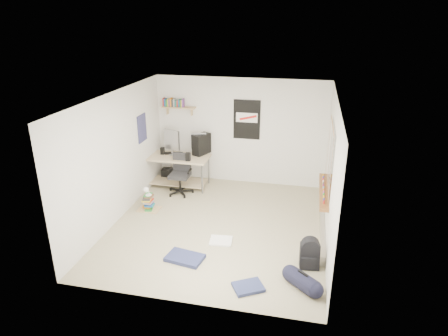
% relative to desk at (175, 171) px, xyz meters
% --- Properties ---
extents(floor, '(4.00, 4.50, 0.01)m').
position_rel_desk_xyz_m(floor, '(1.45, -1.66, -0.37)').
color(floor, gray).
rests_on(floor, ground).
extents(ceiling, '(4.00, 4.50, 0.01)m').
position_rel_desk_xyz_m(ceiling, '(1.45, -1.66, 2.14)').
color(ceiling, white).
rests_on(ceiling, ground).
extents(back_wall, '(4.00, 0.01, 2.50)m').
position_rel_desk_xyz_m(back_wall, '(1.45, 0.60, 0.89)').
color(back_wall, silver).
rests_on(back_wall, ground).
extents(left_wall, '(0.01, 4.50, 2.50)m').
position_rel_desk_xyz_m(left_wall, '(-0.56, -1.66, 0.89)').
color(left_wall, silver).
rests_on(left_wall, ground).
extents(right_wall, '(0.01, 4.50, 2.50)m').
position_rel_desk_xyz_m(right_wall, '(3.45, -1.66, 0.89)').
color(right_wall, silver).
rests_on(right_wall, ground).
extents(desk, '(1.77, 1.27, 0.74)m').
position_rel_desk_xyz_m(desk, '(0.00, 0.00, 0.00)').
color(desk, tan).
rests_on(desk, floor).
extents(monitor_left, '(0.44, 0.25, 0.47)m').
position_rel_desk_xyz_m(monitor_left, '(-0.08, 0.12, 0.61)').
color(monitor_left, '#9F9EA3').
rests_on(monitor_left, desk).
extents(monitor_right, '(0.36, 0.19, 0.39)m').
position_rel_desk_xyz_m(monitor_right, '(0.52, 0.29, 0.57)').
color(monitor_right, '#B3B2B7').
rests_on(monitor_right, desk).
extents(pc_tower, '(0.38, 0.50, 0.48)m').
position_rel_desk_xyz_m(pc_tower, '(0.59, 0.29, 0.61)').
color(pc_tower, black).
rests_on(pc_tower, desk).
extents(keyboard, '(0.44, 0.24, 0.02)m').
position_rel_desk_xyz_m(keyboard, '(-0.06, 0.16, 0.39)').
color(keyboard, black).
rests_on(keyboard, desk).
extents(speaker_left, '(0.09, 0.09, 0.17)m').
position_rel_desk_xyz_m(speaker_left, '(-0.30, 0.06, 0.46)').
color(speaker_left, black).
rests_on(speaker_left, desk).
extents(speaker_right, '(0.10, 0.10, 0.19)m').
position_rel_desk_xyz_m(speaker_right, '(0.41, -0.22, 0.47)').
color(speaker_right, black).
rests_on(speaker_right, desk).
extents(office_chair, '(0.61, 0.61, 0.92)m').
position_rel_desk_xyz_m(office_chair, '(0.26, -0.40, 0.12)').
color(office_chair, black).
rests_on(office_chair, floor).
extents(wall_shelf, '(0.80, 0.22, 0.24)m').
position_rel_desk_xyz_m(wall_shelf, '(-0.00, 0.48, 1.42)').
color(wall_shelf, tan).
rests_on(wall_shelf, back_wall).
extents(poster_back_wall, '(0.62, 0.03, 0.92)m').
position_rel_desk_xyz_m(poster_back_wall, '(1.60, 0.57, 1.19)').
color(poster_back_wall, black).
rests_on(poster_back_wall, back_wall).
extents(poster_left_wall, '(0.02, 0.42, 0.60)m').
position_rel_desk_xyz_m(poster_left_wall, '(-0.54, -0.46, 1.14)').
color(poster_left_wall, navy).
rests_on(poster_left_wall, left_wall).
extents(window, '(0.10, 1.50, 1.26)m').
position_rel_desk_xyz_m(window, '(3.40, -1.36, 1.08)').
color(window, brown).
rests_on(window, right_wall).
extents(baseboard_heater, '(0.08, 2.50, 0.18)m').
position_rel_desk_xyz_m(baseboard_heater, '(3.40, -1.36, -0.28)').
color(baseboard_heater, '#B7B2A8').
rests_on(baseboard_heater, floor).
extents(backpack, '(0.33, 0.28, 0.41)m').
position_rel_desk_xyz_m(backpack, '(3.18, -2.65, -0.16)').
color(backpack, black).
rests_on(backpack, floor).
extents(duffel_bag, '(0.36, 0.36, 0.50)m').
position_rel_desk_xyz_m(duffel_bag, '(3.10, -3.22, -0.22)').
color(duffel_bag, black).
rests_on(duffel_bag, floor).
extents(tshirt, '(0.43, 0.37, 0.04)m').
position_rel_desk_xyz_m(tshirt, '(1.63, -2.22, -0.34)').
color(tshirt, silver).
rests_on(tshirt, floor).
extents(jeans_a, '(0.67, 0.49, 0.07)m').
position_rel_desk_xyz_m(jeans_a, '(1.16, -2.89, -0.34)').
color(jeans_a, '#232950').
rests_on(jeans_a, floor).
extents(jeans_b, '(0.54, 0.50, 0.05)m').
position_rel_desk_xyz_m(jeans_b, '(2.31, -3.40, -0.34)').
color(jeans_b, navy).
rests_on(jeans_b, floor).
extents(book_stack, '(0.48, 0.45, 0.26)m').
position_rel_desk_xyz_m(book_stack, '(-0.13, -1.31, -0.21)').
color(book_stack, brown).
rests_on(book_stack, floor).
extents(desk_lamp, '(0.17, 0.23, 0.21)m').
position_rel_desk_xyz_m(desk_lamp, '(-0.11, -1.33, 0.02)').
color(desk_lamp, silver).
rests_on(desk_lamp, book_stack).
extents(subwoofer, '(0.26, 0.26, 0.28)m').
position_rel_desk_xyz_m(subwoofer, '(-0.30, 0.30, -0.22)').
color(subwoofer, black).
rests_on(subwoofer, floor).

